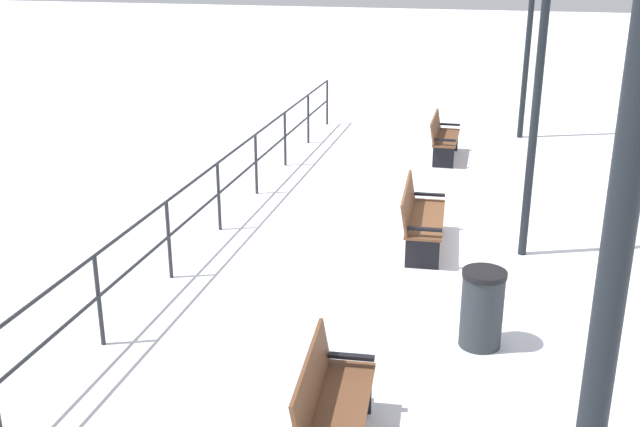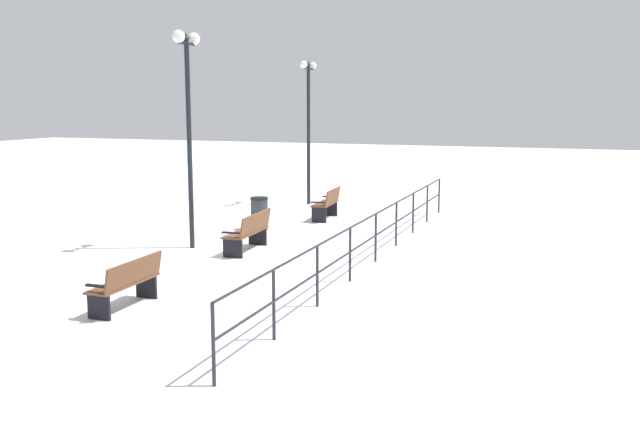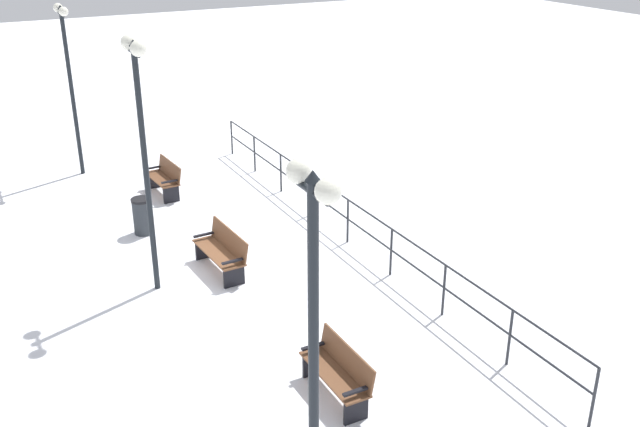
{
  "view_description": "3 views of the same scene",
  "coord_description": "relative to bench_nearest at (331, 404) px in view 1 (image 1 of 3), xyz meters",
  "views": [
    {
      "loc": [
        1.08,
        -10.3,
        4.21
      ],
      "look_at": [
        -1.09,
        -1.31,
        0.88
      ],
      "focal_mm": 42.97,
      "sensor_mm": 36.0,
      "label": 1
    },
    {
      "loc": [
        -7.06,
        14.59,
        3.47
      ],
      "look_at": [
        -1.92,
        0.6,
        1.09
      ],
      "focal_mm": 39.85,
      "sensor_mm": 36.0,
      "label": 2
    },
    {
      "loc": [
        4.58,
        13.05,
        7.17
      ],
      "look_at": [
        -1.98,
        0.55,
        1.13
      ],
      "focal_mm": 40.53,
      "sensor_mm": 36.0,
      "label": 3
    }
  ],
  "objects": [
    {
      "name": "lamppost_near",
      "position": [
        1.65,
        -2.75,
        2.72
      ],
      "size": [
        0.25,
        1.11,
        4.75
      ],
      "color": "black",
      "rests_on": "ground"
    },
    {
      "name": "trash_bin",
      "position": [
        1.18,
        2.2,
        -0.03
      ],
      "size": [
        0.48,
        0.48,
        0.88
      ],
      "color": "#2D3338",
      "rests_on": "ground"
    },
    {
      "name": "ground_plane",
      "position": [
        0.14,
        4.87,
        -0.48
      ],
      "size": [
        80.0,
        80.0,
        0.0
      ],
      "primitive_type": "plane",
      "color": "white",
      "rests_on": "ground"
    },
    {
      "name": "bench_nearest",
      "position": [
        0.0,
        0.0,
        0.0
      ],
      "size": [
        0.64,
        1.49,
        0.91
      ],
      "rotation": [
        0.0,
        0.0,
        0.08
      ],
      "color": "brown",
      "rests_on": "ground"
    },
    {
      "name": "bench_second",
      "position": [
        0.19,
        4.86,
        -0.0
      ],
      "size": [
        0.67,
        1.72,
        0.91
      ],
      "rotation": [
        0.0,
        0.0,
        0.06
      ],
      "color": "brown",
      "rests_on": "ground"
    },
    {
      "name": "bench_third",
      "position": [
        0.1,
        9.73,
        -0.02
      ],
      "size": [
        0.52,
        1.55,
        0.86
      ],
      "rotation": [
        0.0,
        0.0,
        0.01
      ],
      "color": "brown",
      "rests_on": "ground"
    },
    {
      "name": "waterfront_railing",
      "position": [
        -2.85,
        4.87,
        0.24
      ],
      "size": [
        0.05,
        14.59,
        1.07
      ],
      "color": "#26282D",
      "rests_on": "ground"
    }
  ]
}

